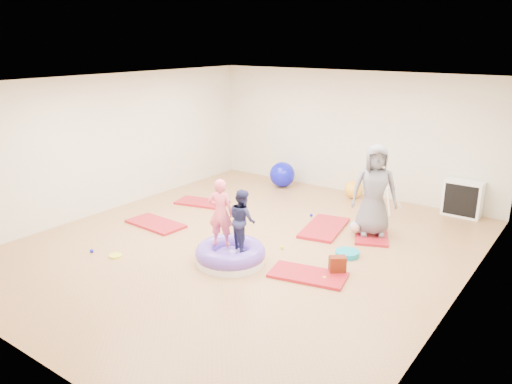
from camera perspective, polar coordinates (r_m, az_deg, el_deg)
The scene contains 19 objects.
room at distance 8.33m, azimuth -1.21°, elevation 2.80°, with size 7.01×8.01×2.81m.
gym_mat_front_left at distance 9.89m, azimuth -11.39°, elevation -3.58°, with size 1.18×0.59×0.05m, color red.
gym_mat_mid_left at distance 11.00m, azimuth -6.17°, elevation -1.21°, with size 1.12×0.56×0.05m, color red.
gym_mat_center_back at distance 9.57m, azimuth 7.81°, elevation -4.07°, with size 1.31×0.66×0.05m, color red.
gym_mat_right at distance 7.72m, azimuth 5.95°, elevation -9.42°, with size 1.15×0.57×0.05m, color red.
gym_mat_rear_right at distance 9.47m, azimuth 13.06°, elevation -4.63°, with size 1.16×0.58×0.05m, color red.
inflatable_cushion at distance 8.08m, azimuth -2.93°, elevation -7.16°, with size 1.14×1.14×0.36m.
child_pink at distance 7.89m, azimuth -4.08°, elevation -2.01°, with size 0.40×0.26×1.11m, color #FF5E78.
child_navy at distance 7.74m, azimuth -1.56°, elevation -2.85°, with size 0.48×0.37×0.98m, color #1F224C.
adult_caregiver at distance 9.13m, azimuth 13.38°, elevation 0.21°, with size 0.81×0.53×1.66m, color slate.
infant at distance 9.33m, azimuth 11.61°, elevation -3.98°, with size 0.36×0.37×0.21m.
ball_pit_balls at distance 9.01m, azimuth -0.58°, elevation -5.24°, with size 3.73×3.80×0.06m.
exercise_ball_blue at distance 12.13m, azimuth 3.02°, elevation 2.01°, with size 0.61×0.61×0.61m, color #0D0FC8.
exercise_ball_orange at distance 11.48m, azimuth 11.11°, elevation 0.30°, with size 0.41×0.41×0.41m, color yellow.
infant_play_gym at distance 10.73m, azimuth 14.12°, elevation -0.23°, with size 0.70×0.67×0.54m.
cube_shelf at distance 10.92m, azimuth 22.54°, elevation -0.69°, with size 0.74×0.36×0.74m.
balance_disc at distance 8.48m, azimuth 10.38°, elevation -6.93°, with size 0.40×0.40×0.09m, color #0B8BA9.
backpack at distance 7.80m, azimuth 9.28°, elevation -8.28°, with size 0.25×0.15×0.29m, color #AF330E.
yellow_toy at distance 8.65m, azimuth -15.78°, elevation -7.03°, with size 0.21×0.21×0.03m, color yellow.
Camera 1 is at (4.88, -6.44, 3.45)m, focal length 35.00 mm.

